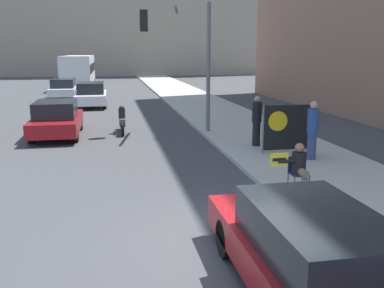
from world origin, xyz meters
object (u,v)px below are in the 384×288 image
car_on_road_nearest (57,119)px  parked_car_curbside (311,256)px  seated_protester (299,167)px  jogger_on_sidewalk (312,130)px  car_on_road_distant (64,88)px  motorcycle_on_road (122,121)px  city_bus_on_road (79,69)px  pedestrian_behind (257,121)px  traffic_light_pole (183,45)px  protest_banner (288,127)px  car_on_road_midblock (91,94)px

car_on_road_nearest → parked_car_curbside: bearing=-69.9°
seated_protester → jogger_on_sidewalk: size_ratio=0.65×
car_on_road_nearest → car_on_road_distant: (-1.23, 15.40, -0.01)m
parked_car_curbside → car_on_road_nearest: 13.81m
car_on_road_distant → motorcycle_on_road: 15.58m
city_bus_on_road → motorcycle_on_road: bearing=-82.4°
motorcycle_on_road → jogger_on_sidewalk: bearing=-48.0°
motorcycle_on_road → parked_car_curbside: bearing=-80.9°
pedestrian_behind → traffic_light_pole: bearing=-101.5°
car_on_road_nearest → motorcycle_on_road: 2.65m
traffic_light_pole → city_bus_on_road: 26.83m
protest_banner → motorcycle_on_road: 7.41m
car_on_road_nearest → city_bus_on_road: bearing=91.7°
seated_protester → car_on_road_midblock: car_on_road_midblock is taller
protest_banner → car_on_road_midblock: (-6.89, 14.75, -0.21)m
seated_protester → car_on_road_distant: (-7.71, 24.22, -0.02)m
motorcycle_on_road → traffic_light_pole: bearing=-15.4°
seated_protester → parked_car_curbside: bearing=-106.0°
jogger_on_sidewalk → car_on_road_distant: size_ratio=0.39×
traffic_light_pole → car_on_road_midblock: size_ratio=1.10×
car_on_road_distant → city_bus_on_road: (0.49, 10.32, 1.03)m
car_on_road_nearest → car_on_road_midblock: bearing=84.3°
protest_banner → parked_car_curbside: bearing=-111.2°
jogger_on_sidewalk → car_on_road_midblock: size_ratio=0.38×
seated_protester → car_on_road_midblock: (-5.50, 18.66, 0.01)m
protest_banner → car_on_road_nearest: (-7.87, 4.91, -0.24)m
car_on_road_midblock → seated_protester: bearing=-73.6°
protest_banner → car_on_road_midblock: size_ratio=0.39×
traffic_light_pole → car_on_road_nearest: size_ratio=1.21×
jogger_on_sidewalk → seated_protester: bearing=35.5°
seated_protester → motorcycle_on_road: 9.91m
parked_car_curbside → motorcycle_on_road: bearing=99.1°
seated_protester → traffic_light_pole: (-1.33, 8.43, 2.90)m
jogger_on_sidewalk → traffic_light_pole: 6.83m
car_on_road_nearest → protest_banner: bearing=-32.0°
seated_protester → traffic_light_pole: 9.01m
car_on_road_distant → protest_banner: bearing=-65.9°
protest_banner → car_on_road_nearest: 9.28m
pedestrian_behind → motorcycle_on_road: pedestrian_behind is taller
jogger_on_sidewalk → protest_banner: size_ratio=0.98×
jogger_on_sidewalk → protest_banner: bearing=-94.1°
car_on_road_midblock → car_on_road_distant: 5.98m
seated_protester → jogger_on_sidewalk: jogger_on_sidewalk is taller
traffic_light_pole → car_on_road_midblock: (-4.17, 10.23, -2.89)m
car_on_road_midblock → motorcycle_on_road: (1.64, -9.53, -0.24)m
pedestrian_behind → car_on_road_distant: pedestrian_behind is taller
seated_protester → car_on_road_nearest: (-6.48, 8.82, -0.02)m
jogger_on_sidewalk → city_bus_on_road: bearing=-97.7°
car_on_road_midblock → city_bus_on_road: 16.00m
car_on_road_distant → jogger_on_sidewalk: bearing=-66.1°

